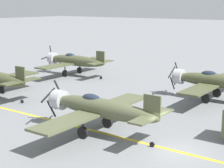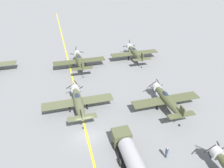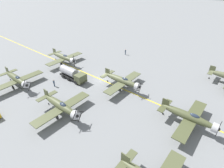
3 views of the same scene
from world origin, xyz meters
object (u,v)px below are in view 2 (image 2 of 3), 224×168
object	(u,v)px
airplane_mid_right	(167,100)
ground_crew_walking	(167,152)
airplane_far_right	(135,53)
fuel_tanker	(128,152)
airplane_far_center	(79,61)
airplane_mid_center	(78,102)

from	to	relation	value
airplane_mid_right	ground_crew_walking	size ratio (longest dim) A/B	6.68
airplane_far_right	fuel_tanker	distance (m)	31.54
airplane_far_center	ground_crew_walking	xyz separation A→B (m)	(7.14, -29.13, -1.03)
ground_crew_walking	airplane_far_right	bearing A→B (deg)	77.06
airplane_far_right	airplane_mid_center	bearing A→B (deg)	-125.46
fuel_tanker	airplane_far_center	bearing A→B (deg)	94.32
airplane_far_center	ground_crew_walking	distance (m)	30.01
airplane_far_right	fuel_tanker	world-z (taller)	airplane_far_right
airplane_mid_right	ground_crew_walking	xyz separation A→B (m)	(-4.93, -9.53, -1.03)
fuel_tanker	airplane_mid_right	bearing A→B (deg)	40.94
airplane_mid_right	ground_crew_walking	world-z (taller)	airplane_mid_right
ground_crew_walking	airplane_mid_right	bearing A→B (deg)	62.65
airplane_mid_center	fuel_tanker	distance (m)	12.96
airplane_far_right	airplane_mid_right	size ratio (longest dim) A/B	1.00
airplane_far_right	ground_crew_walking	bearing A→B (deg)	-94.26
airplane_far_center	fuel_tanker	world-z (taller)	airplane_far_center
airplane_far_center	airplane_mid_center	bearing A→B (deg)	-85.54
airplane_far_center	ground_crew_walking	bearing A→B (deg)	-62.76
airplane_mid_center	airplane_mid_right	xyz separation A→B (m)	(14.63, -3.45, 0.00)
airplane_far_right	fuel_tanker	bearing A→B (deg)	-103.54
airplane_mid_center	airplane_mid_right	size ratio (longest dim) A/B	1.00
fuel_tanker	ground_crew_walking	world-z (taller)	fuel_tanker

